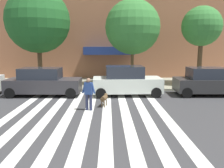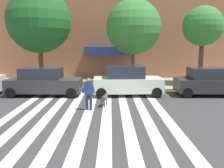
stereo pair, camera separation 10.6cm
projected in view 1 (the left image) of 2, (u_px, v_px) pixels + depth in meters
ground_plane at (67, 124)px, 9.99m from camera, size 160.00×160.00×0.00m
sidewalk_far at (87, 84)px, 20.01m from camera, size 80.00×6.00×0.15m
crosswalk_stripes at (85, 124)px, 10.00m from camera, size 7.65×13.73×0.01m
parked_car_behind_first at (43, 82)px, 15.47m from camera, size 4.77×1.97×1.81m
parked_car_third_in_line at (126, 81)px, 15.54m from camera, size 4.47×2.08×1.92m
parked_car_fourth_in_line at (209, 82)px, 15.63m from camera, size 4.45×2.11×1.81m
street_tree_nearest at (38, 21)px, 18.06m from camera, size 4.85×4.85×7.35m
street_tree_middle at (133, 27)px, 18.44m from camera, size 4.24×4.24×6.60m
street_tree_further at (202, 27)px, 18.51m from camera, size 3.08×3.08×6.10m
pedestrian_dog_walker at (89, 92)px, 11.96m from camera, size 0.70×0.32×1.64m
dog_on_leash at (104, 98)px, 12.84m from camera, size 0.42×1.01×0.65m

